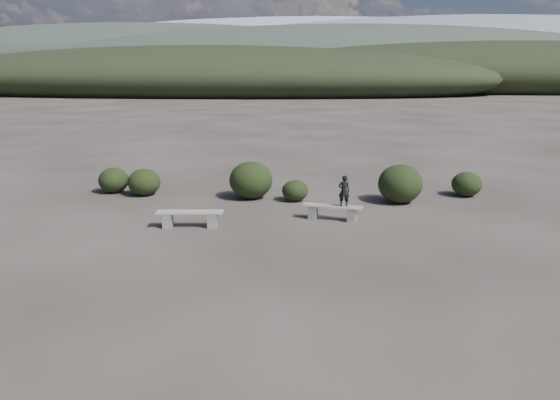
# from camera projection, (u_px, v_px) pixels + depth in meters

# --- Properties ---
(ground) EXTENTS (1200.00, 1200.00, 0.00)m
(ground) POSITION_uv_depth(u_px,v_px,m) (270.00, 289.00, 11.55)
(ground) COLOR #2D2723
(ground) RESTS_ON ground
(bench_left) EXTENTS (1.99, 0.64, 0.49)m
(bench_left) POSITION_uv_depth(u_px,v_px,m) (190.00, 217.00, 15.99)
(bench_left) COLOR slate
(bench_left) RESTS_ON ground
(bench_right) EXTENTS (1.86, 0.71, 0.46)m
(bench_right) POSITION_uv_depth(u_px,v_px,m) (332.00, 211.00, 16.78)
(bench_right) COLOR slate
(bench_right) RESTS_ON ground
(seated_person) EXTENTS (0.37, 0.26, 0.96)m
(seated_person) POSITION_uv_depth(u_px,v_px,m) (344.00, 191.00, 16.53)
(seated_person) COLOR black
(seated_person) RESTS_ON bench_right
(shrub_a) EXTENTS (1.19, 1.19, 0.97)m
(shrub_a) POSITION_uv_depth(u_px,v_px,m) (144.00, 182.00, 20.02)
(shrub_a) COLOR black
(shrub_a) RESTS_ON ground
(shrub_b) EXTENTS (1.55, 1.55, 1.33)m
(shrub_b) POSITION_uv_depth(u_px,v_px,m) (251.00, 180.00, 19.49)
(shrub_b) COLOR black
(shrub_b) RESTS_ON ground
(shrub_c) EXTENTS (0.93, 0.93, 0.74)m
(shrub_c) POSITION_uv_depth(u_px,v_px,m) (295.00, 191.00, 19.16)
(shrub_c) COLOR black
(shrub_c) RESTS_ON ground
(shrub_d) EXTENTS (1.53, 1.53, 1.34)m
(shrub_d) POSITION_uv_depth(u_px,v_px,m) (400.00, 184.00, 18.86)
(shrub_d) COLOR black
(shrub_d) RESTS_ON ground
(shrub_e) EXTENTS (1.08, 1.08, 0.90)m
(shrub_e) POSITION_uv_depth(u_px,v_px,m) (467.00, 184.00, 19.87)
(shrub_e) COLOR black
(shrub_e) RESTS_ON ground
(shrub_f) EXTENTS (1.11, 1.11, 0.94)m
(shrub_f) POSITION_uv_depth(u_px,v_px,m) (114.00, 180.00, 20.46)
(shrub_f) COLOR black
(shrub_f) RESTS_ON ground
(mountain_ridges) EXTENTS (500.00, 400.00, 56.00)m
(mountain_ridges) POSITION_uv_depth(u_px,v_px,m) (325.00, 58.00, 337.56)
(mountain_ridges) COLOR black
(mountain_ridges) RESTS_ON ground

